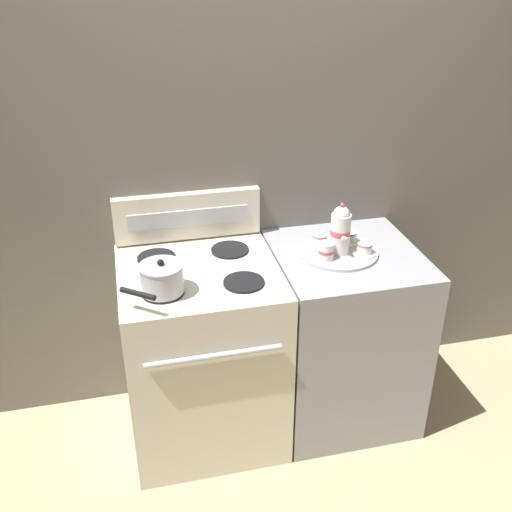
{
  "coord_description": "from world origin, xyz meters",
  "views": [
    {
      "loc": [
        -0.62,
        -2.27,
        2.19
      ],
      "look_at": [
        -0.1,
        -0.07,
        0.98
      ],
      "focal_mm": 42.0,
      "sensor_mm": 36.0,
      "label": 1
    }
  ],
  "objects_px": {
    "stove": "(203,353)",
    "teacup_front": "(365,249)",
    "serving_tray": "(339,252)",
    "teacup_right": "(319,240)",
    "saucepan": "(161,278)",
    "teacup_left": "(349,237)",
    "creamer_jug": "(326,251)",
    "teapot": "(341,230)"
  },
  "relations": [
    {
      "from": "teapot",
      "to": "teacup_left",
      "type": "distance_m",
      "value": 0.15
    },
    {
      "from": "teapot",
      "to": "creamer_jug",
      "type": "xyz_separation_m",
      "value": [
        -0.08,
        -0.04,
        -0.08
      ]
    },
    {
      "from": "teacup_front",
      "to": "creamer_jug",
      "type": "relative_size",
      "value": 1.38
    },
    {
      "from": "saucepan",
      "to": "teapot",
      "type": "height_order",
      "value": "teapot"
    },
    {
      "from": "saucepan",
      "to": "stove",
      "type": "bearing_deg",
      "value": 42.02
    },
    {
      "from": "teacup_right",
      "to": "teacup_front",
      "type": "bearing_deg",
      "value": -37.39
    },
    {
      "from": "serving_tray",
      "to": "teacup_right",
      "type": "relative_size",
      "value": 3.37
    },
    {
      "from": "teapot",
      "to": "teacup_right",
      "type": "xyz_separation_m",
      "value": [
        -0.06,
        0.09,
        -0.09
      ]
    },
    {
      "from": "saucepan",
      "to": "creamer_jug",
      "type": "distance_m",
      "value": 0.75
    },
    {
      "from": "serving_tray",
      "to": "teacup_left",
      "type": "xyz_separation_m",
      "value": [
        0.08,
        0.08,
        0.03
      ]
    },
    {
      "from": "teacup_right",
      "to": "teacup_left",
      "type": "bearing_deg",
      "value": -1.3
    },
    {
      "from": "serving_tray",
      "to": "teacup_right",
      "type": "distance_m",
      "value": 0.11
    },
    {
      "from": "teapot",
      "to": "teacup_front",
      "type": "xyz_separation_m",
      "value": [
        0.11,
        -0.04,
        -0.09
      ]
    },
    {
      "from": "teacup_front",
      "to": "creamer_jug",
      "type": "distance_m",
      "value": 0.19
    },
    {
      "from": "teapot",
      "to": "teacup_right",
      "type": "relative_size",
      "value": 2.28
    },
    {
      "from": "saucepan",
      "to": "teacup_right",
      "type": "relative_size",
      "value": 2.59
    },
    {
      "from": "teacup_left",
      "to": "teacup_front",
      "type": "xyz_separation_m",
      "value": [
        0.03,
        -0.13,
        0.0
      ]
    },
    {
      "from": "serving_tray",
      "to": "teapot",
      "type": "height_order",
      "value": "teapot"
    },
    {
      "from": "serving_tray",
      "to": "creamer_jug",
      "type": "distance_m",
      "value": 0.11
    },
    {
      "from": "teacup_left",
      "to": "saucepan",
      "type": "bearing_deg",
      "value": -164.98
    },
    {
      "from": "teacup_left",
      "to": "creamer_jug",
      "type": "xyz_separation_m",
      "value": [
        -0.16,
        -0.13,
        0.01
      ]
    },
    {
      "from": "stove",
      "to": "teacup_right",
      "type": "height_order",
      "value": "teacup_right"
    },
    {
      "from": "serving_tray",
      "to": "teacup_front",
      "type": "height_order",
      "value": "teacup_front"
    },
    {
      "from": "teacup_right",
      "to": "saucepan",
      "type": "bearing_deg",
      "value": -162.02
    },
    {
      "from": "stove",
      "to": "saucepan",
      "type": "xyz_separation_m",
      "value": [
        -0.17,
        -0.15,
        0.52
      ]
    },
    {
      "from": "teacup_right",
      "to": "stove",
      "type": "bearing_deg",
      "value": -171.18
    },
    {
      "from": "saucepan",
      "to": "teapot",
      "type": "xyz_separation_m",
      "value": [
        0.82,
        0.15,
        0.06
      ]
    },
    {
      "from": "saucepan",
      "to": "teapot",
      "type": "bearing_deg",
      "value": 10.51
    },
    {
      "from": "teapot",
      "to": "creamer_jug",
      "type": "distance_m",
      "value": 0.12
    },
    {
      "from": "saucepan",
      "to": "teacup_left",
      "type": "relative_size",
      "value": 2.59
    },
    {
      "from": "teacup_front",
      "to": "serving_tray",
      "type": "bearing_deg",
      "value": 153.0
    },
    {
      "from": "serving_tray",
      "to": "teacup_right",
      "type": "bearing_deg",
      "value": 131.11
    },
    {
      "from": "teacup_right",
      "to": "creamer_jug",
      "type": "relative_size",
      "value": 1.38
    },
    {
      "from": "stove",
      "to": "teacup_left",
      "type": "bearing_deg",
      "value": 6.82
    },
    {
      "from": "stove",
      "to": "teacup_front",
      "type": "bearing_deg",
      "value": -3.08
    },
    {
      "from": "teacup_right",
      "to": "creamer_jug",
      "type": "height_order",
      "value": "creamer_jug"
    },
    {
      "from": "teacup_right",
      "to": "teacup_front",
      "type": "distance_m",
      "value": 0.22
    },
    {
      "from": "saucepan",
      "to": "teacup_right",
      "type": "bearing_deg",
      "value": 17.98
    },
    {
      "from": "teacup_front",
      "to": "creamer_jug",
      "type": "bearing_deg",
      "value": -178.63
    },
    {
      "from": "teapot",
      "to": "creamer_jug",
      "type": "bearing_deg",
      "value": -151.62
    },
    {
      "from": "saucepan",
      "to": "serving_tray",
      "type": "height_order",
      "value": "saucepan"
    },
    {
      "from": "serving_tray",
      "to": "teapot",
      "type": "xyz_separation_m",
      "value": [
        -0.0,
        -0.01,
        0.12
      ]
    }
  ]
}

